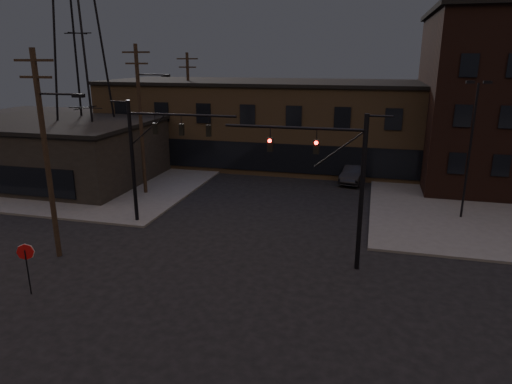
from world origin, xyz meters
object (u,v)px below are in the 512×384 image
Objects in this scene: traffic_signal_far at (150,149)px; parked_car_lot_b at (470,186)px; parked_car_lot_a at (493,181)px; traffic_signal_near at (339,175)px; stop_sign at (26,257)px; car_crossing at (354,173)px.

traffic_signal_far is 1.72× the size of parked_car_lot_b.
traffic_signal_near is at bearing 133.19° from parked_car_lot_a.
parked_car_lot_a is at bearing 57.14° from traffic_signal_near.
traffic_signal_near and traffic_signal_far have the same top height.
stop_sign reaches higher than parked_car_lot_a.
traffic_signal_near reaches higher than parked_car_lot_b.
car_crossing is (0.14, 17.38, -4.14)m from traffic_signal_near.
car_crossing is at bearing 60.50° from stop_sign.
parked_car_lot_b is at bearing 44.00° from stop_sign.
traffic_signal_far is 27.41m from parked_car_lot_a.
parked_car_lot_b is 0.97× the size of car_crossing.
parked_car_lot_b is (9.16, 15.26, -4.11)m from traffic_signal_near.
traffic_signal_near is at bearing 157.21° from parked_car_lot_b.
stop_sign is 0.61× the size of parked_car_lot_a.
traffic_signal_near is 18.27m from parked_car_lot_b.
stop_sign is 27.44m from car_crossing.
traffic_signal_near is 1.00× the size of traffic_signal_far.
stop_sign is 0.52× the size of car_crossing.
parked_car_lot_a is 2.92m from parked_car_lot_b.
traffic_signal_far reaches higher than stop_sign.
parked_car_lot_a is at bearing 44.14° from stop_sign.
traffic_signal_far reaches higher than car_crossing.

